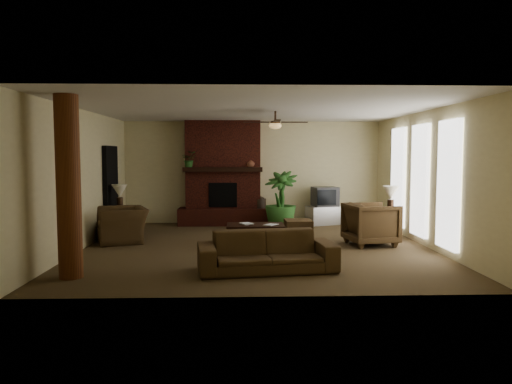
{
  "coord_description": "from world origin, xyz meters",
  "views": [
    {
      "loc": [
        -0.33,
        -9.77,
        1.9
      ],
      "look_at": [
        0.0,
        0.4,
        1.1
      ],
      "focal_mm": 33.67,
      "sensor_mm": 36.0,
      "label": 1
    }
  ],
  "objects_px": {
    "armchair_right": "(371,222)",
    "side_table_left": "(120,224)",
    "sofa": "(267,245)",
    "floor_plant": "(281,213)",
    "lamp_right": "(391,195)",
    "floor_vase": "(260,209)",
    "lamp_left": "(120,193)",
    "coffee_table": "(255,227)",
    "armchair_left": "(122,219)",
    "log_column": "(69,187)",
    "tv_stand": "(323,215)",
    "side_table_right": "(387,228)",
    "ottoman": "(298,229)"
  },
  "relations": [
    {
      "from": "floor_plant",
      "to": "side_table_left",
      "type": "height_order",
      "value": "floor_plant"
    },
    {
      "from": "coffee_table",
      "to": "lamp_right",
      "type": "relative_size",
      "value": 1.85
    },
    {
      "from": "coffee_table",
      "to": "floor_plant",
      "type": "bearing_deg",
      "value": 71.12
    },
    {
      "from": "lamp_right",
      "to": "armchair_left",
      "type": "bearing_deg",
      "value": -179.59
    },
    {
      "from": "floor_vase",
      "to": "lamp_left",
      "type": "distance_m",
      "value": 3.78
    },
    {
      "from": "sofa",
      "to": "floor_plant",
      "type": "bearing_deg",
      "value": 74.51
    },
    {
      "from": "armchair_left",
      "to": "ottoman",
      "type": "bearing_deg",
      "value": 75.01
    },
    {
      "from": "sofa",
      "to": "log_column",
      "type": "bearing_deg",
      "value": 178.19
    },
    {
      "from": "armchair_left",
      "to": "lamp_right",
      "type": "xyz_separation_m",
      "value": [
        5.91,
        0.04,
        0.5
      ]
    },
    {
      "from": "coffee_table",
      "to": "floor_plant",
      "type": "height_order",
      "value": "floor_plant"
    },
    {
      "from": "tv_stand",
      "to": "lamp_left",
      "type": "height_order",
      "value": "lamp_left"
    },
    {
      "from": "tv_stand",
      "to": "side_table_right",
      "type": "xyz_separation_m",
      "value": [
        1.03,
        -2.37,
        0.03
      ]
    },
    {
      "from": "armchair_left",
      "to": "lamp_right",
      "type": "distance_m",
      "value": 5.94
    },
    {
      "from": "floor_plant",
      "to": "armchair_left",
      "type": "bearing_deg",
      "value": -155.53
    },
    {
      "from": "tv_stand",
      "to": "log_column",
      "type": "bearing_deg",
      "value": -151.16
    },
    {
      "from": "lamp_right",
      "to": "lamp_left",
      "type": "bearing_deg",
      "value": 172.9
    },
    {
      "from": "tv_stand",
      "to": "lamp_left",
      "type": "relative_size",
      "value": 1.31
    },
    {
      "from": "ottoman",
      "to": "side_table_left",
      "type": "xyz_separation_m",
      "value": [
        -4.14,
        0.34,
        0.08
      ]
    },
    {
      "from": "armchair_right",
      "to": "coffee_table",
      "type": "xyz_separation_m",
      "value": [
        -2.42,
        0.12,
        -0.12
      ]
    },
    {
      "from": "floor_plant",
      "to": "floor_vase",
      "type": "bearing_deg",
      "value": 120.49
    },
    {
      "from": "ottoman",
      "to": "side_table_right",
      "type": "xyz_separation_m",
      "value": [
        1.95,
        -0.4,
        0.08
      ]
    },
    {
      "from": "floor_plant",
      "to": "log_column",
      "type": "bearing_deg",
      "value": -127.76
    },
    {
      "from": "sofa",
      "to": "lamp_right",
      "type": "bearing_deg",
      "value": 36.06
    },
    {
      "from": "log_column",
      "to": "side_table_right",
      "type": "xyz_separation_m",
      "value": [
        5.89,
        3.1,
        -1.12
      ]
    },
    {
      "from": "coffee_table",
      "to": "tv_stand",
      "type": "relative_size",
      "value": 1.41
    },
    {
      "from": "log_column",
      "to": "tv_stand",
      "type": "distance_m",
      "value": 7.41
    },
    {
      "from": "coffee_table",
      "to": "lamp_left",
      "type": "height_order",
      "value": "lamp_left"
    },
    {
      "from": "floor_plant",
      "to": "lamp_right",
      "type": "relative_size",
      "value": 2.27
    },
    {
      "from": "armchair_right",
      "to": "lamp_right",
      "type": "height_order",
      "value": "lamp_right"
    },
    {
      "from": "armchair_left",
      "to": "floor_vase",
      "type": "relative_size",
      "value": 1.49
    },
    {
      "from": "log_column",
      "to": "tv_stand",
      "type": "bearing_deg",
      "value": 48.41
    },
    {
      "from": "floor_vase",
      "to": "coffee_table",
      "type": "bearing_deg",
      "value": -94.11
    },
    {
      "from": "log_column",
      "to": "lamp_left",
      "type": "relative_size",
      "value": 4.31
    },
    {
      "from": "tv_stand",
      "to": "floor_plant",
      "type": "distance_m",
      "value": 1.45
    },
    {
      "from": "armchair_left",
      "to": "lamp_left",
      "type": "relative_size",
      "value": 1.77
    },
    {
      "from": "side_table_right",
      "to": "lamp_right",
      "type": "distance_m",
      "value": 0.73
    },
    {
      "from": "floor_vase",
      "to": "lamp_left",
      "type": "bearing_deg",
      "value": -153.29
    },
    {
      "from": "sofa",
      "to": "ottoman",
      "type": "height_order",
      "value": "sofa"
    },
    {
      "from": "ottoman",
      "to": "floor_vase",
      "type": "xyz_separation_m",
      "value": [
        -0.8,
        2.05,
        0.23
      ]
    },
    {
      "from": "log_column",
      "to": "armchair_left",
      "type": "bearing_deg",
      "value": 89.35
    },
    {
      "from": "ottoman",
      "to": "side_table_right",
      "type": "relative_size",
      "value": 1.09
    },
    {
      "from": "lamp_left",
      "to": "lamp_right",
      "type": "distance_m",
      "value": 6.2
    },
    {
      "from": "log_column",
      "to": "lamp_left",
      "type": "xyz_separation_m",
      "value": [
        -0.2,
        3.87,
        -0.4
      ]
    },
    {
      "from": "log_column",
      "to": "side_table_right",
      "type": "relative_size",
      "value": 5.09
    },
    {
      "from": "ottoman",
      "to": "lamp_left",
      "type": "xyz_separation_m",
      "value": [
        -4.14,
        0.37,
        0.8
      ]
    },
    {
      "from": "side_table_right",
      "to": "sofa",
      "type": "bearing_deg",
      "value": -135.61
    },
    {
      "from": "armchair_right",
      "to": "coffee_table",
      "type": "height_order",
      "value": "armchair_right"
    },
    {
      "from": "floor_vase",
      "to": "lamp_right",
      "type": "height_order",
      "value": "lamp_right"
    },
    {
      "from": "armchair_right",
      "to": "side_table_right",
      "type": "distance_m",
      "value": 0.83
    },
    {
      "from": "armchair_right",
      "to": "side_table_left",
      "type": "xyz_separation_m",
      "value": [
        -5.55,
        1.33,
        -0.21
      ]
    }
  ]
}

